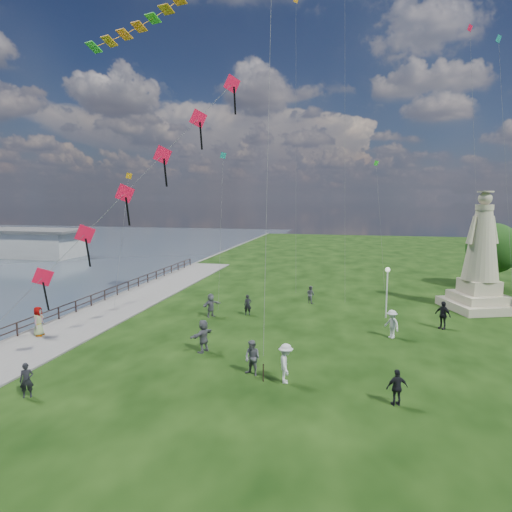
% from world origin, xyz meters
% --- Properties ---
extents(waterfront, '(200.00, 200.00, 1.51)m').
position_xyz_m(waterfront, '(-15.24, 8.99, -0.06)').
color(waterfront, '#364451').
rests_on(waterfront, ground).
extents(statue, '(5.97, 5.97, 9.46)m').
position_xyz_m(statue, '(14.57, 20.26, 3.57)').
color(statue, '#BFB791').
rests_on(statue, ground).
extents(lamppost, '(0.35, 0.35, 3.83)m').
position_xyz_m(lamppost, '(7.17, 16.09, 2.76)').
color(lamppost, silver).
rests_on(lamppost, ground).
extents(person_0, '(0.69, 0.64, 1.59)m').
position_xyz_m(person_0, '(-9.54, -0.98, 0.79)').
color(person_0, black).
rests_on(person_0, ground).
extents(person_1, '(1.03, 0.86, 1.81)m').
position_xyz_m(person_1, '(-0.20, 3.62, 0.90)').
color(person_1, '#595960').
rests_on(person_1, ground).
extents(person_2, '(0.90, 1.36, 1.94)m').
position_xyz_m(person_2, '(1.58, 3.12, 0.97)').
color(person_2, silver).
rests_on(person_2, ground).
extents(person_3, '(1.06, 0.78, 1.62)m').
position_xyz_m(person_3, '(6.63, 1.90, 0.81)').
color(person_3, black).
rests_on(person_3, ground).
extents(person_5, '(1.50, 1.79, 1.80)m').
position_xyz_m(person_5, '(-5.72, 13.39, 0.90)').
color(person_5, '#595960').
rests_on(person_5, ground).
extents(person_6, '(0.68, 0.57, 1.58)m').
position_xyz_m(person_6, '(-3.12, 14.51, 0.79)').
color(person_6, black).
rests_on(person_6, ground).
extents(person_7, '(0.86, 0.81, 1.52)m').
position_xyz_m(person_7, '(1.20, 19.30, 0.76)').
color(person_7, '#595960').
rests_on(person_7, ground).
extents(person_8, '(1.20, 1.32, 1.84)m').
position_xyz_m(person_8, '(7.17, 11.28, 0.92)').
color(person_8, silver).
rests_on(person_8, ground).
extents(person_9, '(1.22, 1.20, 1.93)m').
position_xyz_m(person_9, '(10.75, 14.09, 0.97)').
color(person_9, black).
rests_on(person_9, ground).
extents(person_10, '(0.74, 1.03, 1.91)m').
position_xyz_m(person_10, '(-15.00, 6.40, 0.95)').
color(person_10, '#595960').
rests_on(person_10, ground).
extents(person_11, '(1.37, 1.95, 1.93)m').
position_xyz_m(person_11, '(-3.74, 6.21, 0.96)').
color(person_11, '#595960').
rests_on(person_11, ground).
extents(red_kite_train, '(11.56, 9.35, 15.87)m').
position_xyz_m(red_kite_train, '(-6.54, 4.61, 9.83)').
color(red_kite_train, black).
rests_on(red_kite_train, ground).
extents(small_kites, '(31.60, 16.94, 33.09)m').
position_xyz_m(small_kites, '(3.12, 23.33, 16.33)').
color(small_kites, '#15837C').
rests_on(small_kites, ground).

